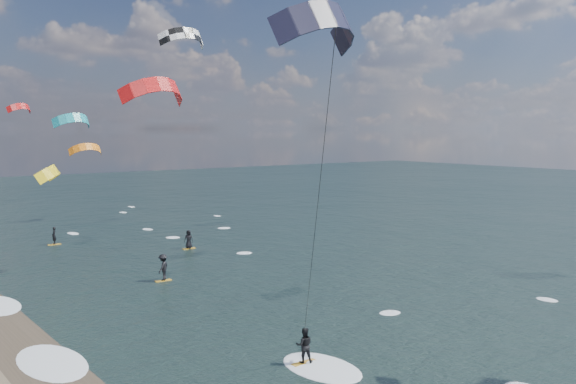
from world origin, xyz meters
TOP-DOWN VIEW (x-y plane):
  - kitesurfer_near_b at (-5.13, 4.17)m, footprint 6.91×8.51m
  - far_kitesurfers at (0.49, 30.73)m, footprint 9.57×18.77m
  - bg_kite_field at (-1.16, 52.97)m, footprint 14.85×72.38m
  - shoreline_surf at (-10.80, 14.75)m, footprint 2.40×79.40m

SIDE VIEW (x-z plane):
  - shoreline_surf at x=-10.80m, z-range -0.06..0.06m
  - far_kitesurfers at x=0.49m, z-range -0.04..1.76m
  - kitesurfer_near_b at x=-5.13m, z-range 1.86..16.29m
  - bg_kite_field at x=-1.16m, z-range 5.76..16.47m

